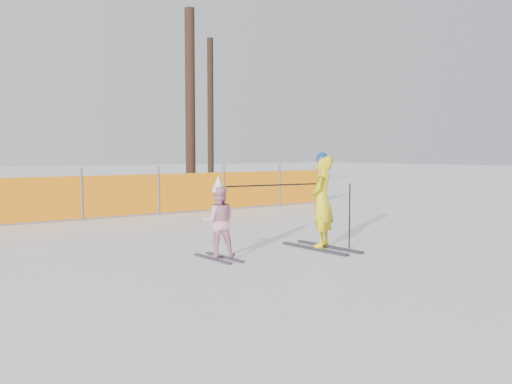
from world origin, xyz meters
TOP-DOWN VIEW (x-y plane):
  - ground at (0.00, 0.00)m, footprint 120.00×120.00m
  - adult at (1.33, 0.45)m, footprint 0.66×1.50m
  - child at (-0.53, 0.73)m, footprint 0.65×0.94m
  - ski_poles at (0.95, 0.45)m, footprint 2.20×0.49m
  - safety_fence at (-1.67, 6.70)m, footprint 17.64×0.06m
  - tree_trunks at (1.09, 10.81)m, footprint 11.51×3.22m

SIDE VIEW (x-z plane):
  - ground at x=0.00m, z-range 0.00..0.00m
  - safety_fence at x=-1.67m, z-range -0.07..1.18m
  - child at x=-0.53m, z-range -0.05..1.20m
  - adult at x=1.33m, z-range -0.01..1.59m
  - ski_poles at x=0.95m, z-range 0.32..1.42m
  - tree_trunks at x=1.09m, z-range -0.02..5.99m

